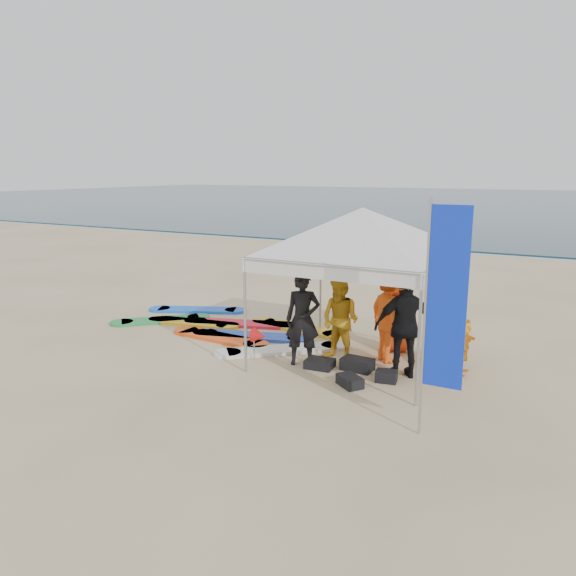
% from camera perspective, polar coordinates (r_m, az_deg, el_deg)
% --- Properties ---
extents(ground, '(120.00, 120.00, 0.00)m').
position_cam_1_polar(ground, '(10.07, -10.26, -9.06)').
color(ground, beige).
rests_on(ground, ground).
extents(ocean, '(160.00, 84.00, 0.08)m').
position_cam_1_polar(ocean, '(67.63, 23.72, 7.94)').
color(ocean, '#0C2633').
rests_on(ocean, ground).
extents(shoreline_foam, '(160.00, 1.20, 0.01)m').
position_cam_1_polar(shoreline_foam, '(26.41, 15.27, 3.73)').
color(shoreline_foam, silver).
rests_on(shoreline_foam, ground).
extents(person_black_a, '(0.75, 0.64, 1.74)m').
position_cam_1_polar(person_black_a, '(10.38, 1.51, -3.18)').
color(person_black_a, black).
rests_on(person_black_a, ground).
extents(person_yellow, '(0.88, 0.74, 1.61)m').
position_cam_1_polar(person_yellow, '(10.60, 5.32, -3.28)').
color(person_yellow, gold).
rests_on(person_yellow, ground).
extents(person_orange_a, '(1.34, 1.31, 1.84)m').
position_cam_1_polar(person_orange_a, '(10.69, 10.31, -2.65)').
color(person_orange_a, '#FA5A16').
rests_on(person_orange_a, ground).
extents(person_black_b, '(1.16, 0.94, 1.84)m').
position_cam_1_polar(person_black_b, '(9.93, 11.85, -3.83)').
color(person_black_b, black).
rests_on(person_black_b, ground).
extents(person_orange_b, '(0.91, 0.78, 1.57)m').
position_cam_1_polar(person_orange_b, '(11.33, 11.03, -2.53)').
color(person_orange_b, red).
rests_on(person_orange_b, ground).
extents(person_seated, '(0.33, 0.96, 1.03)m').
position_cam_1_polar(person_seated, '(10.46, 17.28, -5.64)').
color(person_seated, orange).
rests_on(person_seated, ground).
extents(canopy_tent, '(4.40, 4.40, 3.32)m').
position_cam_1_polar(canopy_tent, '(10.33, 7.61, 8.05)').
color(canopy_tent, '#A5A5A8').
rests_on(canopy_tent, ground).
extents(feather_flag, '(0.55, 0.04, 3.24)m').
position_cam_1_polar(feather_flag, '(7.52, 15.59, -1.34)').
color(feather_flag, '#A5A5A8').
rests_on(feather_flag, ground).
extents(marker_pennant, '(0.28, 0.28, 0.64)m').
position_cam_1_polar(marker_pennant, '(10.66, -2.94, -4.88)').
color(marker_pennant, '#A5A5A8').
rests_on(marker_pennant, ground).
extents(gear_pile, '(1.77, 1.24, 0.22)m').
position_cam_1_polar(gear_pile, '(10.14, 6.30, -8.20)').
color(gear_pile, black).
rests_on(gear_pile, ground).
extents(surfboard_spread, '(5.53, 3.37, 0.07)m').
position_cam_1_polar(surfboard_spread, '(12.90, -5.86, -4.07)').
color(surfboard_spread, blue).
rests_on(surfboard_spread, ground).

